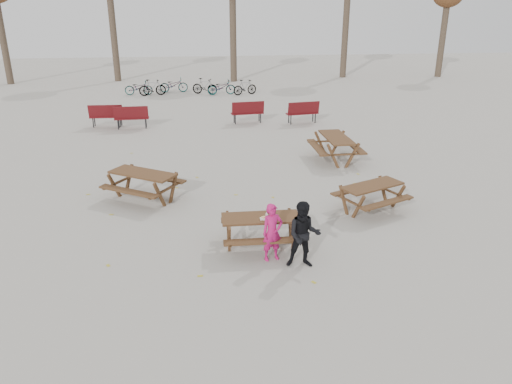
{
  "coord_description": "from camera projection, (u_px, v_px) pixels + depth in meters",
  "views": [
    {
      "loc": [
        -1.24,
        -10.45,
        5.55
      ],
      "look_at": [
        0.0,
        1.0,
        1.0
      ],
      "focal_mm": 35.0,
      "sensor_mm": 36.0,
      "label": 1
    }
  ],
  "objects": [
    {
      "name": "child",
      "position": [
        272.0,
        232.0,
        11.02
      ],
      "size": [
        0.56,
        0.44,
        1.34
      ],
      "primitive_type": "imported",
      "rotation": [
        0.0,
        0.0,
        0.29
      ],
      "color": "#B91761",
      "rests_on": "ground"
    },
    {
      "name": "park_bench_row",
      "position": [
        198.0,
        114.0,
        22.7
      ],
      "size": [
        10.49,
        1.08,
        1.03
      ],
      "color": "maroon",
      "rests_on": "ground"
    },
    {
      "name": "main_picnic_table",
      "position": [
        261.0,
        224.0,
        11.61
      ],
      "size": [
        1.8,
        1.45,
        0.78
      ],
      "color": "#3D2516",
      "rests_on": "ground"
    },
    {
      "name": "ground",
      "position": [
        261.0,
        247.0,
        11.82
      ],
      "size": [
        80.0,
        80.0,
        0.0
      ],
      "primitive_type": "plane",
      "color": "gray",
      "rests_on": "ground"
    },
    {
      "name": "bicycle_row",
      "position": [
        187.0,
        87.0,
        29.83
      ],
      "size": [
        7.9,
        2.12,
        0.95
      ],
      "color": "black",
      "rests_on": "ground"
    },
    {
      "name": "adult",
      "position": [
        304.0,
        235.0,
        10.71
      ],
      "size": [
        0.8,
        0.66,
        1.51
      ],
      "primitive_type": "imported",
      "rotation": [
        0.0,
        0.0,
        -0.12
      ],
      "color": "black",
      "rests_on": "ground"
    },
    {
      "name": "fallen_leaves",
      "position": [
        268.0,
        205.0,
        14.18
      ],
      "size": [
        11.0,
        11.0,
        0.01
      ],
      "primitive_type": null,
      "color": "gold",
      "rests_on": "ground"
    },
    {
      "name": "picnic_table_far",
      "position": [
        336.0,
        148.0,
        17.85
      ],
      "size": [
        1.71,
        2.09,
        0.88
      ],
      "primitive_type": null,
      "rotation": [
        0.0,
        0.0,
        1.6
      ],
      "color": "#3D2516",
      "rests_on": "ground"
    },
    {
      "name": "bread_roll",
      "position": [
        264.0,
        217.0,
        11.38
      ],
      "size": [
        0.14,
        0.06,
        0.05
      ],
      "primitive_type": "ellipsoid",
      "color": "tan",
      "rests_on": "food_tray"
    },
    {
      "name": "soda_bottle",
      "position": [
        267.0,
        217.0,
        11.37
      ],
      "size": [
        0.07,
        0.07,
        0.17
      ],
      "color": "silver",
      "rests_on": "main_picnic_table"
    },
    {
      "name": "food_tray",
      "position": [
        264.0,
        219.0,
        11.4
      ],
      "size": [
        0.18,
        0.11,
        0.03
      ],
      "primitive_type": "cube",
      "color": "white",
      "rests_on": "main_picnic_table"
    },
    {
      "name": "picnic_table_north",
      "position": [
        144.0,
        186.0,
        14.4
      ],
      "size": [
        2.47,
        2.36,
        0.83
      ],
      "primitive_type": null,
      "rotation": [
        0.0,
        0.0,
        -0.57
      ],
      "color": "#3D2516",
      "rests_on": "ground"
    },
    {
      "name": "picnic_table_east",
      "position": [
        371.0,
        198.0,
        13.68
      ],
      "size": [
        2.19,
        2.03,
        0.76
      ],
      "primitive_type": null,
      "rotation": [
        0.0,
        0.0,
        0.44
      ],
      "color": "#3D2516",
      "rests_on": "ground"
    }
  ]
}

